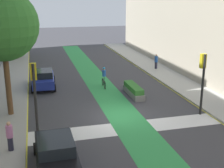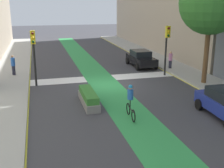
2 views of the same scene
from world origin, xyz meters
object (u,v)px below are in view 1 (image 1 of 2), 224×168
Objects in this scene: car_black_left_near at (56,152)px; pedestrian_sidewalk_left_a at (10,136)px; pedestrian_sidewalk_right_b at (156,61)px; street_tree_near at (2,25)px; traffic_signal_near_left at (34,86)px; street_tree_far at (16,18)px; cyclist_in_lane at (104,77)px; median_planter at (133,90)px; car_blue_left_far at (43,79)px; traffic_signal_near_right at (203,72)px.

pedestrian_sidewalk_left_a reaches higher than car_black_left_near.
pedestrian_sidewalk_right_b is 0.19× the size of street_tree_near.
traffic_signal_near_left is 2.66× the size of pedestrian_sidewalk_left_a.
cyclist_in_lane is at bearing -63.33° from street_tree_far.
traffic_signal_near_left is 10.18m from cyclist_in_lane.
pedestrian_sidewalk_right_b is (14.16, 14.92, -0.01)m from pedestrian_sidewalk_left_a.
median_planter is at bearing -55.70° from cyclist_in_lane.
car_blue_left_far is 2.30× the size of cyclist_in_lane.
pedestrian_sidewalk_left_a is at bearing -100.50° from car_blue_left_far.
pedestrian_sidewalk_right_b is 9.17m from median_planter.
traffic_signal_near_right is at bearing 23.74° from car_black_left_near.
traffic_signal_near_right reaches higher than cyclist_in_lane.
traffic_signal_near_left reaches higher than pedestrian_sidewalk_right_b.
street_tree_far reaches higher than car_black_left_near.
median_planter is at bearing 12.74° from street_tree_near.
pedestrian_sidewalk_right_b is (6.93, 4.92, -0.02)m from cyclist_in_lane.
traffic_signal_near_left reaches higher than median_planter.
pedestrian_sidewalk_right_b is at bearing 45.48° from traffic_signal_near_left.
traffic_signal_near_left is 0.52× the size of street_tree_near.
street_tree_near is (-0.31, 5.20, 5.07)m from pedestrian_sidewalk_left_a.
traffic_signal_near_right is 0.98× the size of car_black_left_near.
street_tree_near is (-12.47, 2.81, 3.11)m from traffic_signal_near_right.
median_planter is (6.95, -4.03, -0.40)m from car_blue_left_far.
street_tree_near is (-7.53, -4.80, 5.05)m from cyclist_in_lane.
cyclist_in_lane is at bearing 54.10° from traffic_signal_near_left.
traffic_signal_near_right is 11.14m from car_black_left_near.
car_blue_left_far is at bearing 79.50° from pedestrian_sidewalk_left_a.
pedestrian_sidewalk_right_b reaches higher than car_blue_left_far.
traffic_signal_near_left reaches higher than pedestrian_sidewalk_left_a.
traffic_signal_near_right is at bearing 11.12° from pedestrian_sidewalk_left_a.
pedestrian_sidewalk_left_a is at bearing -89.14° from street_tree_far.
street_tree_near is 1.08× the size of street_tree_far.
traffic_signal_near_right is 9.28m from cyclist_in_lane.
traffic_signal_near_left is 3.10m from pedestrian_sidewalk_left_a.
traffic_signal_near_left is 9.73m from median_planter.
cyclist_in_lane is at bearing 67.08° from car_black_left_near.
pedestrian_sidewalk_left_a is 7.27m from street_tree_near.
traffic_signal_near_right reaches higher than car_black_left_near.
traffic_signal_near_right is at bearing -99.05° from pedestrian_sidewalk_right_b.
median_planter is (9.05, 7.32, -0.55)m from pedestrian_sidewalk_left_a.
traffic_signal_near_right is at bearing -61.14° from street_tree_far.
traffic_signal_near_right is at bearing 2.51° from traffic_signal_near_left.
street_tree_far reaches higher than cyclist_in_lane.
traffic_signal_near_right is 13.16m from street_tree_near.
pedestrian_sidewalk_left_a is 20.56m from pedestrian_sidewalk_right_b.
cyclist_in_lane is at bearing 124.30° from median_planter.
pedestrian_sidewalk_left_a is at bearing -86.62° from street_tree_near.
street_tree_near is (-14.46, -9.71, 5.08)m from pedestrian_sidewalk_right_b.
street_tree_near reaches higher than pedestrian_sidewalk_left_a.
street_tree_near reaches higher than cyclist_in_lane.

